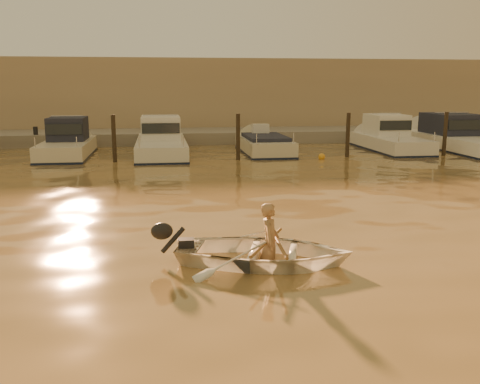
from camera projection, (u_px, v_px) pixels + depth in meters
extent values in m
plane|color=olive|center=(354.00, 259.00, 10.16)|extent=(160.00, 160.00, 0.00)
imported|color=white|center=(264.00, 252.00, 9.85)|extent=(3.74, 3.12, 0.67)
imported|color=#9F774F|center=(270.00, 242.00, 9.80)|extent=(0.48, 0.60, 1.45)
cylinder|color=brown|center=(278.00, 242.00, 9.78)|extent=(0.22, 2.10, 0.13)
cylinder|color=brown|center=(267.00, 242.00, 9.81)|extent=(0.99, 1.91, 0.13)
cylinder|color=#2D2319|center=(114.00, 141.00, 22.55)|extent=(0.18, 0.18, 2.20)
cylinder|color=#2D2319|center=(238.00, 139.00, 23.33)|extent=(0.18, 0.18, 2.20)
cylinder|color=#2D2319|center=(348.00, 137.00, 24.06)|extent=(0.18, 0.18, 2.20)
cylinder|color=#2D2319|center=(445.00, 136.00, 24.74)|extent=(0.18, 0.18, 2.20)
sphere|color=orange|center=(66.00, 162.00, 22.13)|extent=(0.30, 0.30, 0.30)
sphere|color=white|center=(175.00, 161.00, 22.45)|extent=(0.30, 0.30, 0.30)
sphere|color=orange|center=(322.00, 157.00, 23.61)|extent=(0.30, 0.30, 0.30)
sphere|color=silver|center=(417.00, 155.00, 24.20)|extent=(0.30, 0.30, 0.30)
cube|color=gray|center=(222.00, 139.00, 30.97)|extent=(52.00, 4.00, 1.00)
cube|color=#9E8466|center=(212.00, 97.00, 35.85)|extent=(46.00, 7.00, 4.80)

